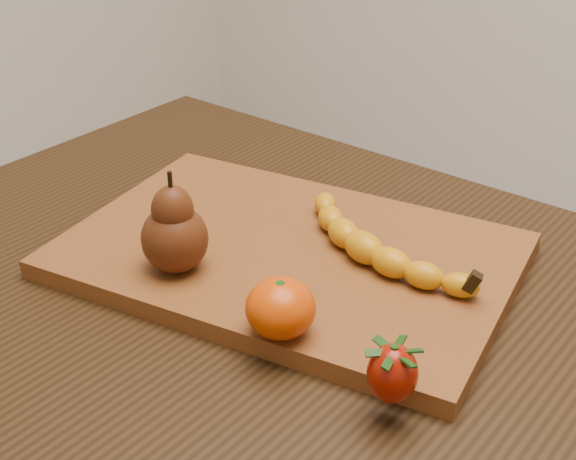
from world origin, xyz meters
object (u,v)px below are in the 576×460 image
Objects in this scene: mandarin at (281,308)px; table at (299,385)px; pear at (173,222)px; cutting_board at (288,255)px.

table is at bearing 114.04° from mandarin.
table is 16.35× the size of mandarin.
pear is (-0.12, -0.05, 0.17)m from table.
mandarin reaches higher than cutting_board.
table is 9.79× the size of pear.
table is at bearing 21.07° from pear.
pear is 0.15m from mandarin.
pear is 1.67× the size of mandarin.
table is 0.16m from mandarin.
pear is (-0.06, -0.10, 0.06)m from cutting_board.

